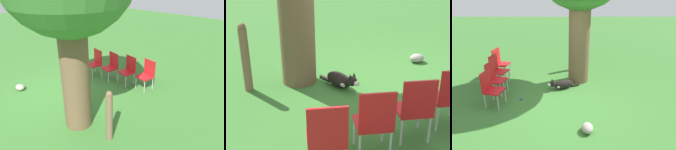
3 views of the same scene
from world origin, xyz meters
The scene contains 9 objects.
ground_plane centered at (0.00, 0.00, 0.00)m, with size 30.00×30.00×0.00m, color #38702D.
dog centered at (-0.14, 0.64, 0.14)m, with size 0.94×0.47×0.36m.
fence_post centered at (0.35, 2.21, 0.62)m, with size 0.15×0.15×1.23m.
red_chair_0 centered at (-1.91, -0.29, 0.52)m, with size 0.51×0.53×0.93m.
red_chair_1 centered at (-2.01, 0.35, 0.52)m, with size 0.51×0.53×0.93m.
red_chair_2 centered at (-2.11, 0.99, 0.52)m, with size 0.51×0.53×0.93m.
red_chair_3 centered at (-2.20, 1.63, 0.52)m, with size 0.51×0.53×0.93m.
tennis_ball centered at (-1.24, -0.03, 0.03)m, with size 0.07×0.07×0.07m.
garden_rock centered at (0.43, -1.39, 0.09)m, with size 0.25×0.33×0.19m.
Camera 3 is at (-0.07, -5.18, 2.95)m, focal length 35.00 mm.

